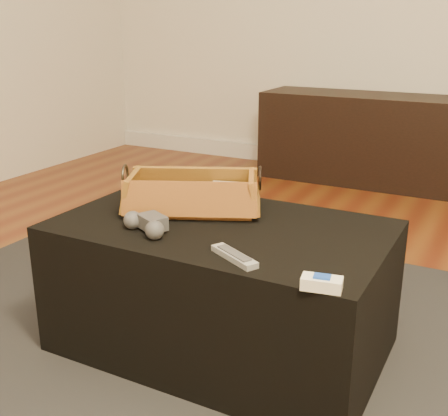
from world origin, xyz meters
The scene contains 10 objects.
baseboard centered at (0.00, 2.73, 0.06)m, with size 5.00×0.04×0.12m, color white.
media_cabinet centered at (-0.31, 2.51, 0.29)m, with size 1.46×0.45×0.57m, color black.
area_rug centered at (-0.24, 0.22, 0.01)m, with size 2.60×2.00×0.01m, color black.
ottoman centered at (-0.24, 0.27, 0.22)m, with size 1.00×0.60×0.42m, color black.
tv_remote centered at (-0.39, 0.31, 0.46)m, with size 0.23×0.05×0.02m, color black.
cloth_bundle centered at (-0.29, 0.42, 0.48)m, with size 0.12×0.08×0.07m, color tan.
wicker_basket centered at (-0.38, 0.34, 0.48)m, with size 0.48×0.38×0.15m.
game_controller centered at (-0.39, 0.10, 0.46)m, with size 0.18×0.13×0.06m.
silver_remote centered at (-0.08, 0.05, 0.44)m, with size 0.16×0.11×0.02m.
cream_gadget centered at (0.17, -0.01, 0.45)m, with size 0.10×0.06×0.03m.
Camera 1 is at (0.52, -1.14, 1.02)m, focal length 45.00 mm.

